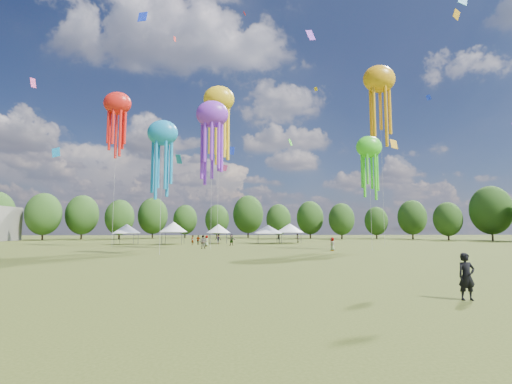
{
  "coord_description": "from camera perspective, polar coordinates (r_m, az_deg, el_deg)",
  "views": [
    {
      "loc": [
        -0.23,
        -16.42,
        2.83
      ],
      "look_at": [
        1.84,
        15.0,
        6.0
      ],
      "focal_mm": 25.68,
      "sensor_mm": 36.0,
      "label": 1
    }
  ],
  "objects": [
    {
      "name": "ground",
      "position": [
        16.66,
        -3.03,
        -15.51
      ],
      "size": [
        300.0,
        300.0,
        0.0
      ],
      "primitive_type": "plane",
      "color": "#384416",
      "rests_on": "ground"
    },
    {
      "name": "show_kites",
      "position": [
        57.6,
        1.18,
        11.81
      ],
      "size": [
        48.16,
        20.8,
        30.55
      ],
      "color": "#9432DE",
      "rests_on": "ground"
    },
    {
      "name": "observer_main",
      "position": [
        17.18,
        29.97,
        -11.33
      ],
      "size": [
        0.69,
        0.46,
        1.87
      ],
      "primitive_type": "imported",
      "rotation": [
        0.0,
        0.0,
        -0.02
      ],
      "color": "black",
      "rests_on": "ground"
    },
    {
      "name": "spectator_near",
      "position": [
        53.35,
        -8.31,
        -7.71
      ],
      "size": [
        0.97,
        0.78,
        1.91
      ],
      "primitive_type": "imported",
      "rotation": [
        0.0,
        0.0,
        3.08
      ],
      "color": "gray",
      "rests_on": "ground"
    },
    {
      "name": "spectators_far",
      "position": [
        64.75,
        -2.64,
        -7.45
      ],
      "size": [
        21.03,
        28.78,
        1.92
      ],
      "color": "gray",
      "rests_on": "ground"
    },
    {
      "name": "festival_tents",
      "position": [
        70.81,
        -5.3,
        -5.66
      ],
      "size": [
        36.04,
        9.58,
        4.12
      ],
      "color": "#47474C",
      "rests_on": "ground"
    },
    {
      "name": "small_kites",
      "position": [
        66.34,
        -4.54,
        17.73
      ],
      "size": [
        78.05,
        58.72,
        44.2
      ],
      "color": "#9432DE",
      "rests_on": "ground"
    },
    {
      "name": "treeline",
      "position": [
        79.1,
        -6.41,
        -3.03
      ],
      "size": [
        201.57,
        95.24,
        13.43
      ],
      "color": "#38281C",
      "rests_on": "ground"
    }
  ]
}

